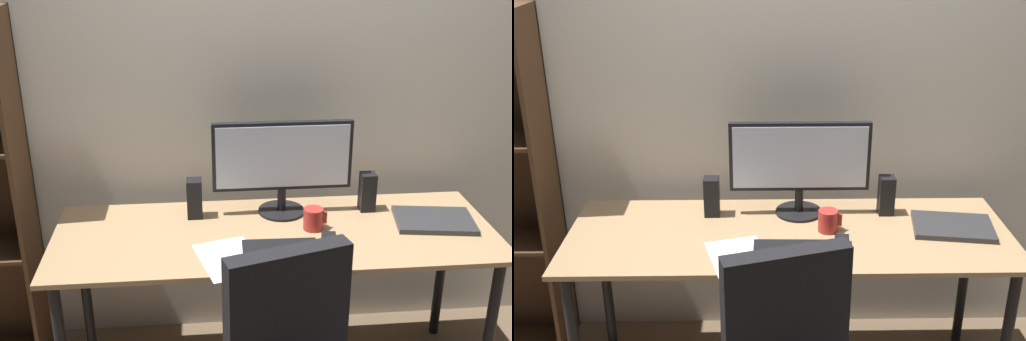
# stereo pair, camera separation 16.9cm
# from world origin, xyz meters

# --- Properties ---
(back_wall) EXTENTS (6.40, 0.10, 2.60)m
(back_wall) POSITION_xyz_m (0.00, 0.49, 1.30)
(back_wall) COLOR silver
(back_wall) RESTS_ON ground
(desk) EXTENTS (1.79, 0.64, 0.74)m
(desk) POSITION_xyz_m (0.00, 0.00, 0.66)
(desk) COLOR tan
(desk) RESTS_ON ground
(monitor) EXTENTS (0.59, 0.20, 0.41)m
(monitor) POSITION_xyz_m (0.05, 0.18, 0.98)
(monitor) COLOR black
(monitor) RESTS_ON desk
(keyboard) EXTENTS (0.29, 0.12, 0.02)m
(keyboard) POSITION_xyz_m (0.00, -0.15, 0.75)
(keyboard) COLOR black
(keyboard) RESTS_ON desk
(mouse) EXTENTS (0.07, 0.10, 0.03)m
(mouse) POSITION_xyz_m (0.20, -0.12, 0.76)
(mouse) COLOR black
(mouse) RESTS_ON desk
(coffee_mug) EXTENTS (0.10, 0.08, 0.09)m
(coffee_mug) POSITION_xyz_m (0.16, 0.01, 0.79)
(coffee_mug) COLOR #B72D28
(coffee_mug) RESTS_ON desk
(laptop) EXTENTS (0.35, 0.27, 0.02)m
(laptop) POSITION_xyz_m (0.67, 0.02, 0.75)
(laptop) COLOR #2D2D30
(laptop) RESTS_ON desk
(speaker_left) EXTENTS (0.06, 0.07, 0.17)m
(speaker_left) POSITION_xyz_m (-0.32, 0.17, 0.82)
(speaker_left) COLOR black
(speaker_left) RESTS_ON desk
(speaker_right) EXTENTS (0.06, 0.07, 0.17)m
(speaker_right) POSITION_xyz_m (0.42, 0.17, 0.82)
(speaker_right) COLOR black
(speaker_right) RESTS_ON desk
(paper_sheet) EXTENTS (0.28, 0.34, 0.00)m
(paper_sheet) POSITION_xyz_m (-0.20, -0.20, 0.74)
(paper_sheet) COLOR white
(paper_sheet) RESTS_ON desk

